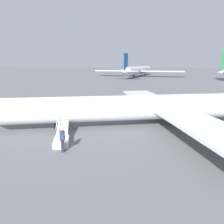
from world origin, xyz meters
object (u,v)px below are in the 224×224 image
Objects in this scene: airplane_main at (164,107)px; airplane_far_center at (139,70)px; boarding_stairs at (62,139)px; passenger at (62,138)px.

airplane_far_center is (10.13, -83.63, 1.01)m from airplane_main.
boarding_stairs is at bearing 21.07° from airplane_main.
boarding_stairs is (7.78, 6.92, -1.51)m from airplane_main.
airplane_main is 84.25m from airplane_far_center.
airplane_main is 19.29× the size of passenger.
passenger is at bearing 30.03° from airplane_main.
airplane_far_center reaches higher than boarding_stairs.
airplane_main is at bearing -59.97° from passenger.
airplane_far_center is 90.62m from boarding_stairs.
passenger is at bearing -173.28° from boarding_stairs.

